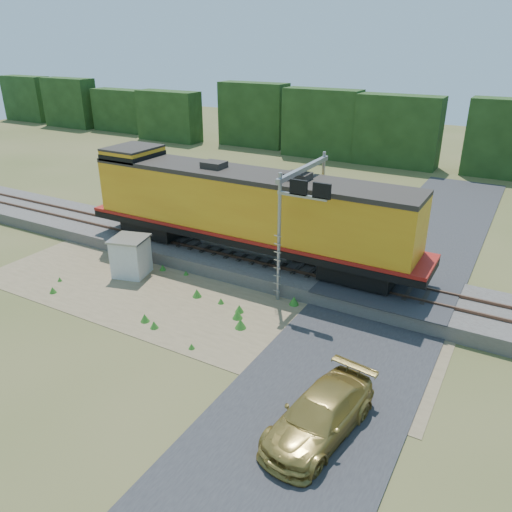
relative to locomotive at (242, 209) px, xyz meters
The scene contains 11 objects.
ground 7.38m from the locomotive, 70.61° to the right, with size 140.00×140.00×0.00m, color #475123.
ballast 3.96m from the locomotive, ahead, with size 70.00×5.00×0.80m, color slate.
rails 3.56m from the locomotive, ahead, with size 70.00×1.54×0.16m.
dirt_shoulder 6.65m from the locomotive, 88.84° to the right, with size 26.00×8.00×0.03m, color #8C7754.
road 11.14m from the locomotive, 29.99° to the right, with size 7.00×66.00×0.86m.
tree_line_north 32.08m from the locomotive, 86.22° to the left, with size 130.00×3.00×6.50m.
weed_clumps 7.13m from the locomotive, 103.24° to the right, with size 15.00×6.20×0.56m, color #2F7521, non-canonical shape.
locomotive is the anchor object (origin of this frame).
shed 7.14m from the locomotive, 139.80° to the right, with size 2.45×2.45×2.37m.
signal_gantry 4.61m from the locomotive, ahead, with size 2.79×6.20×7.03m.
car 14.98m from the locomotive, 48.17° to the right, with size 2.21×5.43×1.58m, color #A3883C.
Camera 1 is at (12.59, -18.13, 13.04)m, focal length 35.00 mm.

